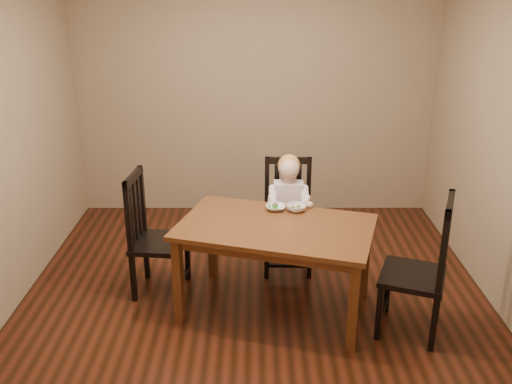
{
  "coord_description": "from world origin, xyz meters",
  "views": [
    {
      "loc": [
        0.0,
        -4.31,
        2.6
      ],
      "look_at": [
        0.01,
        0.25,
        0.87
      ],
      "focal_mm": 40.0,
      "sensor_mm": 36.0,
      "label": 1
    }
  ],
  "objects_px": {
    "chair_left": "(153,236)",
    "chair_right": "(421,270)",
    "bowl_veg": "(296,208)",
    "dining_table": "(275,235)",
    "bowl_peas": "(276,208)",
    "chair_child": "(288,217)",
    "toddler": "(288,204)"
  },
  "relations": [
    {
      "from": "dining_table",
      "to": "bowl_peas",
      "type": "relative_size",
      "value": 10.54
    },
    {
      "from": "chair_child",
      "to": "dining_table",
      "type": "bearing_deg",
      "value": 80.31
    },
    {
      "from": "chair_right",
      "to": "toddler",
      "type": "xyz_separation_m",
      "value": [
        -0.94,
        1.03,
        0.12
      ]
    },
    {
      "from": "bowl_peas",
      "to": "chair_left",
      "type": "bearing_deg",
      "value": -179.41
    },
    {
      "from": "chair_left",
      "to": "bowl_peas",
      "type": "bearing_deg",
      "value": 96.17
    },
    {
      "from": "chair_child",
      "to": "toddler",
      "type": "height_order",
      "value": "chair_child"
    },
    {
      "from": "chair_left",
      "to": "bowl_peas",
      "type": "relative_size",
      "value": 6.64
    },
    {
      "from": "chair_left",
      "to": "bowl_veg",
      "type": "distance_m",
      "value": 1.25
    },
    {
      "from": "chair_left",
      "to": "toddler",
      "type": "bearing_deg",
      "value": 114.05
    },
    {
      "from": "dining_table",
      "to": "bowl_veg",
      "type": "bearing_deg",
      "value": 58.24
    },
    {
      "from": "bowl_veg",
      "to": "dining_table",
      "type": "bearing_deg",
      "value": -121.76
    },
    {
      "from": "chair_right",
      "to": "chair_child",
      "type": "bearing_deg",
      "value": 62.28
    },
    {
      "from": "dining_table",
      "to": "toddler",
      "type": "distance_m",
      "value": 0.71
    },
    {
      "from": "chair_child",
      "to": "bowl_peas",
      "type": "distance_m",
      "value": 0.53
    },
    {
      "from": "dining_table",
      "to": "bowl_peas",
      "type": "height_order",
      "value": "bowl_peas"
    },
    {
      "from": "dining_table",
      "to": "chair_left",
      "type": "bearing_deg",
      "value": 163.67
    },
    {
      "from": "chair_right",
      "to": "chair_left",
      "type": "bearing_deg",
      "value": 94.48
    },
    {
      "from": "dining_table",
      "to": "bowl_veg",
      "type": "height_order",
      "value": "bowl_veg"
    },
    {
      "from": "toddler",
      "to": "chair_left",
      "type": "bearing_deg",
      "value": 19.45
    },
    {
      "from": "dining_table",
      "to": "chair_child",
      "type": "xyz_separation_m",
      "value": [
        0.14,
        0.75,
        -0.17
      ]
    },
    {
      "from": "chair_left",
      "to": "bowl_veg",
      "type": "height_order",
      "value": "chair_left"
    },
    {
      "from": "chair_child",
      "to": "bowl_veg",
      "type": "height_order",
      "value": "chair_child"
    },
    {
      "from": "bowl_peas",
      "to": "bowl_veg",
      "type": "height_order",
      "value": "bowl_veg"
    },
    {
      "from": "dining_table",
      "to": "bowl_peas",
      "type": "distance_m",
      "value": 0.33
    },
    {
      "from": "chair_left",
      "to": "toddler",
      "type": "xyz_separation_m",
      "value": [
        1.17,
        0.39,
        0.14
      ]
    },
    {
      "from": "chair_child",
      "to": "toddler",
      "type": "bearing_deg",
      "value": 90.0
    },
    {
      "from": "dining_table",
      "to": "chair_right",
      "type": "xyz_separation_m",
      "value": [
        1.08,
        -0.33,
        -0.13
      ]
    },
    {
      "from": "chair_right",
      "to": "toddler",
      "type": "height_order",
      "value": "chair_right"
    },
    {
      "from": "chair_child",
      "to": "bowl_veg",
      "type": "distance_m",
      "value": 0.54
    },
    {
      "from": "chair_child",
      "to": "chair_left",
      "type": "height_order",
      "value": "chair_left"
    },
    {
      "from": "chair_left",
      "to": "chair_right",
      "type": "xyz_separation_m",
      "value": [
        2.12,
        -0.64,
        0.02
      ]
    },
    {
      "from": "chair_left",
      "to": "chair_right",
      "type": "bearing_deg",
      "value": 78.84
    }
  ]
}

